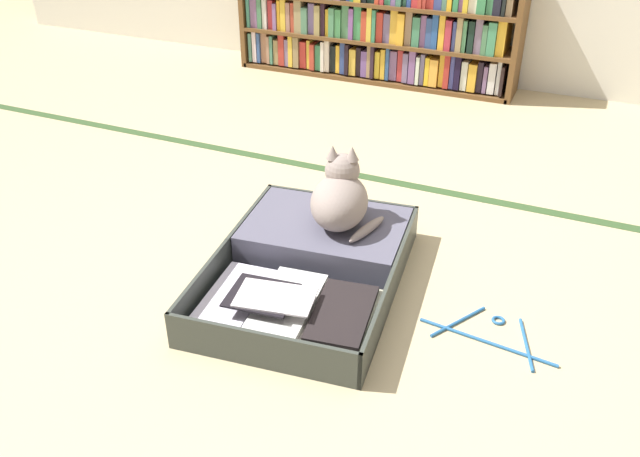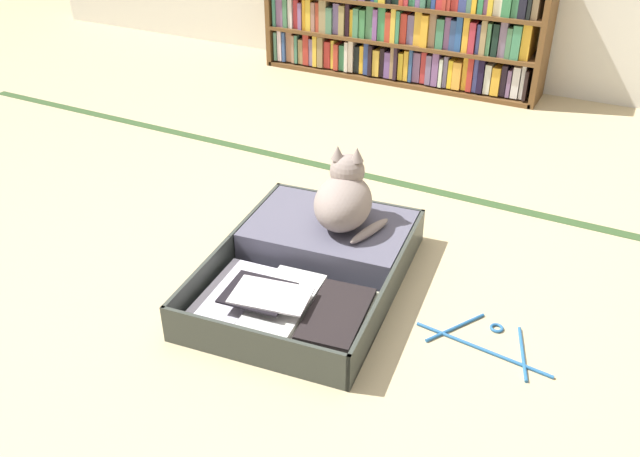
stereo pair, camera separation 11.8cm
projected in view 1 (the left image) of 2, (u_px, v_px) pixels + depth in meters
name	position (u px, v px, depth m)	size (l,w,h in m)	color
ground_plane	(287.00, 330.00, 2.01)	(10.00, 10.00, 0.00)	tan
tatami_border	(395.00, 182.00, 2.82)	(4.80, 0.05, 0.00)	#334F28
bookshelf	(374.00, 21.00, 3.78)	(1.62, 0.25, 0.67)	brown
open_suitcase	(314.00, 263.00, 2.22)	(0.65, 0.87, 0.12)	#373D37
black_cat	(341.00, 197.00, 2.25)	(0.27, 0.30, 0.27)	gray
clothes_hanger	(491.00, 334.00, 1.98)	(0.41, 0.23, 0.01)	#256098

